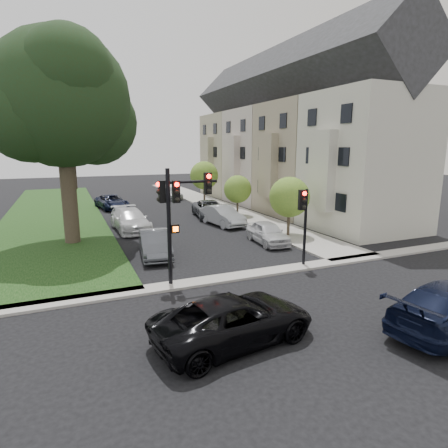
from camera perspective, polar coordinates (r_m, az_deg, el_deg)
name	(u,v)px	position (r m, az deg, el deg)	size (l,w,h in m)	color
ground	(269,290)	(16.70, 6.85, -9.98)	(140.00, 140.00, 0.00)	black
grass_strip	(54,214)	(37.90, -24.53, 1.42)	(8.00, 44.00, 0.12)	black
sidewalk_right	(213,204)	(40.60, -1.76, 3.10)	(3.50, 44.00, 0.12)	#9D9484
sidewalk_cross	(248,275)	(18.32, 3.72, -7.72)	(60.00, 1.00, 0.12)	#9D9484
house_a	(367,135)	(29.50, 20.89, 12.50)	(7.70, 7.55, 15.97)	#ADA999
house_b	(305,138)	(35.32, 12.28, 12.74)	(7.70, 7.55, 15.97)	gray
house_c	(264,139)	(41.67, 6.19, 12.74)	(7.70, 7.55, 15.97)	beige
house_d	(235,140)	(48.36, 1.75, 12.66)	(7.70, 7.55, 15.97)	gray
eucalyptus	(60,100)	(25.50, -23.71, 16.96)	(9.19, 8.34, 13.02)	black
small_tree_a	(289,197)	(25.95, 9.93, 4.05)	(2.77, 2.77, 4.15)	black
small_tree_b	(238,189)	(33.20, 2.09, 5.32)	(2.45, 2.45, 3.68)	black
small_tree_c	(204,176)	(41.04, -3.05, 7.39)	(3.06, 3.06, 4.59)	black
traffic_signal_main	(178,206)	(16.45, -7.10, 2.79)	(2.56, 0.66, 5.25)	black
traffic_signal_secondary	(304,213)	(19.39, 12.03, 1.60)	(0.55, 0.44, 4.06)	black
car_cross_near	(234,319)	(12.31, 1.58, -14.34)	(2.48, 5.37, 1.49)	black
car_parked_0	(268,233)	(24.28, 6.67, -1.31)	(1.67, 4.15, 1.41)	silver
car_parked_1	(222,216)	(29.64, -0.26, 1.29)	(1.65, 4.73, 1.56)	#999BA0
car_parked_2	(210,209)	(32.95, -2.17, 2.28)	(2.47, 5.35, 1.49)	#3F4247
car_parked_4	(170,193)	(45.31, -8.21, 4.65)	(1.84, 4.53, 1.31)	#999BA0
car_parked_5	(155,244)	(21.58, -10.50, -2.99)	(1.57, 4.50, 1.48)	#3F4247
car_parked_6	(131,220)	(28.58, -14.06, 0.60)	(2.26, 5.56, 1.61)	silver
car_parked_7	(122,215)	(31.58, -15.30, 1.34)	(1.62, 4.02, 1.37)	#999BA0
car_parked_8	(112,202)	(39.11, -16.72, 3.25)	(2.37, 5.14, 1.43)	black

